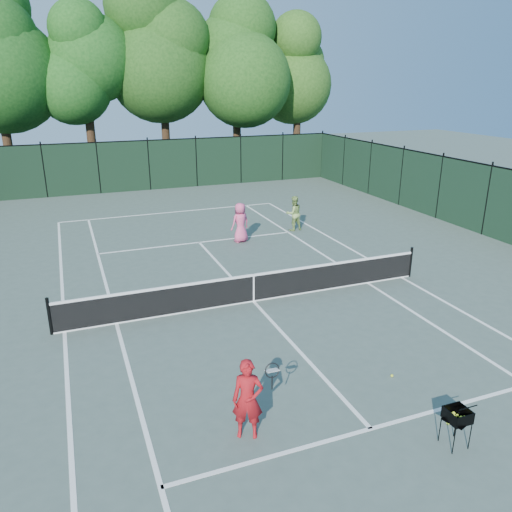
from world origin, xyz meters
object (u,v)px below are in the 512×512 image
object	(u,v)px
coach	(248,399)
loose_ball_midcourt	(392,376)
loose_ball_near_cart	(448,423)
player_green	(294,213)
ball_hopper	(458,415)
player_pink	(240,223)

from	to	relation	value
coach	loose_ball_midcourt	world-z (taller)	coach
coach	loose_ball_midcourt	size ratio (longest dim) A/B	23.67
loose_ball_midcourt	loose_ball_near_cart	bearing A→B (deg)	-89.20
player_green	loose_ball_midcourt	distance (m)	12.06
player_green	ball_hopper	distance (m)	14.35
player_pink	ball_hopper	xyz separation A→B (m)	(-0.48, -13.21, -0.18)
coach	loose_ball_midcourt	distance (m)	3.91
loose_ball_near_cart	player_green	bearing A→B (deg)	77.52
player_pink	ball_hopper	bearing A→B (deg)	73.04
coach	player_green	bearing A→B (deg)	84.71
coach	ball_hopper	bearing A→B (deg)	-1.85
player_green	coach	bearing A→B (deg)	56.05
coach	player_pink	world-z (taller)	player_pink
player_pink	loose_ball_midcourt	bearing A→B (deg)	74.16
player_pink	player_green	world-z (taller)	player_pink
ball_hopper	loose_ball_near_cart	world-z (taller)	ball_hopper
ball_hopper	loose_ball_near_cart	xyz separation A→B (m)	(0.32, 0.50, -0.62)
player_green	loose_ball_midcourt	size ratio (longest dim) A/B	23.18
coach	loose_ball_near_cart	world-z (taller)	coach
player_pink	loose_ball_near_cart	bearing A→B (deg)	74.42
ball_hopper	loose_ball_midcourt	size ratio (longest dim) A/B	11.50
player_green	loose_ball_midcourt	xyz separation A→B (m)	(-3.00, -11.66, -0.75)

